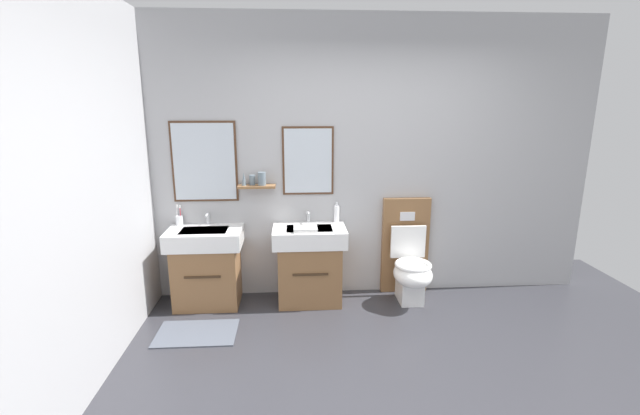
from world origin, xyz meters
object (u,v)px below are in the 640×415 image
vanity_sink_left (207,265)px  toilet (409,263)px  soap_dispenser (337,214)px  folded_hand_towel (305,229)px  toothbrush_cup (179,220)px  vanity_sink_right (309,263)px

vanity_sink_left → toilet: size_ratio=0.76×
toilet → soap_dispenser: toilet is taller
toilet → folded_hand_towel: toilet is taller
vanity_sink_left → soap_dispenser: size_ratio=3.74×
vanity_sink_left → soap_dispenser: bearing=7.6°
soap_dispenser → folded_hand_towel: (-0.32, -0.31, -0.07)m
soap_dispenser → toothbrush_cup: bearing=-179.6°
toilet → toothbrush_cup: size_ratio=4.87×
vanity_sink_right → folded_hand_towel: folded_hand_towel is taller
folded_hand_towel → vanity_sink_left: bearing=171.7°
vanity_sink_right → soap_dispenser: 0.56m
vanity_sink_left → toothbrush_cup: size_ratio=3.72×
soap_dispenser → toilet: bearing=-13.5°
vanity_sink_left → toothbrush_cup: 0.52m
vanity_sink_left → vanity_sink_right: (1.00, 0.00, 0.00)m
vanity_sink_right → folded_hand_towel: size_ratio=3.47×
vanity_sink_left → vanity_sink_right: bearing=0.0°
vanity_sink_right → toothbrush_cup: bearing=172.8°
toothbrush_cup → soap_dispenser: 1.55m
soap_dispenser → folded_hand_towel: size_ratio=0.93×
vanity_sink_right → toothbrush_cup: (-1.27, 0.16, 0.42)m
toothbrush_cup → folded_hand_towel: bearing=-13.7°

